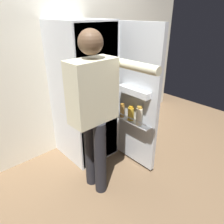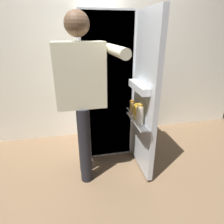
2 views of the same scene
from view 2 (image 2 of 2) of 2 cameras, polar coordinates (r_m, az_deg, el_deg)
ground_plane at (r=2.31m, az=0.37°, el=-16.10°), size 5.35×5.35×0.00m
kitchen_wall at (r=2.73m, az=-4.06°, el=19.59°), size 4.40×0.10×2.61m
refrigerator at (r=2.39m, az=-1.69°, el=7.70°), size 0.63×1.20×1.66m
person at (r=1.78m, az=-8.87°, el=6.80°), size 0.54×0.74×1.61m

